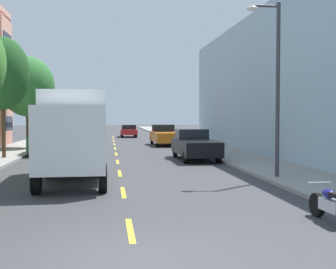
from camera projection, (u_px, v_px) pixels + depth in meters
The scene contains 16 objects.
ground_plane at pixel (115, 146), 37.91m from camera, with size 160.00×160.00×0.00m, color #38383A.
sidewalk_left at pixel (22, 147), 35.01m from camera, with size 3.20×120.00×0.14m, color gray.
sidewalk_right at pixel (204, 146), 36.83m from camera, with size 3.20×120.00×0.14m, color gray.
lane_centerline_dashes at pixel (116, 151), 32.46m from camera, with size 0.14×47.20×0.01m.
apartment_block_opposite at pixel (329, 84), 29.56m from camera, with size 10.00×36.00×9.13m, color #9EB7CC.
street_tree_third at pixel (3, 74), 25.86m from camera, with size 2.97×2.97×6.84m.
street_tree_farthest at pixel (27, 87), 33.64m from camera, with size 3.95×3.95×6.73m.
street_lamp at pixel (274, 76), 17.83m from camera, with size 1.35×0.28×6.78m.
delivery_box_truck at pixel (74, 131), 17.65m from camera, with size 2.56×7.07×3.46m.
parked_pickup_orange at pixel (165, 136), 38.57m from camera, with size 2.12×5.34×1.73m.
parked_pickup_black at pixel (195, 145), 26.20m from camera, with size 2.04×5.32×1.73m.
parked_suv_forest at pixel (48, 139), 29.49m from camera, with size 2.01×4.82×1.93m.
parked_sedan_silver at pixel (60, 138), 36.07m from camera, with size 1.90×4.54×1.43m.
parked_pickup_white at pixel (77, 129), 54.87m from camera, with size 2.03×5.31×1.73m.
moving_red_sedan at pixel (129, 131), 52.98m from camera, with size 1.80×4.50×1.43m.
parked_motorcycle at pixel (332, 206), 10.79m from camera, with size 0.62×2.05×0.90m.
Camera 1 is at (-0.46, -8.09, 2.56)m, focal length 48.95 mm.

